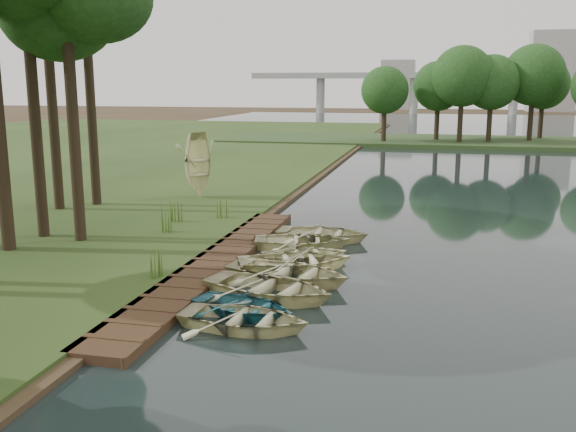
% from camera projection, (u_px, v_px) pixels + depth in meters
% --- Properties ---
extents(ground, '(300.00, 300.00, 0.00)m').
position_uv_depth(ground, '(260.00, 272.00, 21.37)').
color(ground, '#3D2F1D').
extents(boardwalk, '(1.60, 16.00, 0.30)m').
position_uv_depth(boardwalk, '(215.00, 264.00, 21.70)').
color(boardwalk, '#3A2616').
rests_on(boardwalk, ground).
extents(peninsula, '(50.00, 14.00, 0.45)m').
position_uv_depth(peninsula, '(462.00, 142.00, 67.21)').
color(peninsula, '#2C431E').
rests_on(peninsula, ground).
extents(far_trees, '(45.60, 5.60, 8.80)m').
position_uv_depth(far_trees, '(433.00, 81.00, 66.70)').
color(far_trees, black).
rests_on(far_trees, peninsula).
extents(bridge, '(95.90, 4.00, 8.60)m').
position_uv_depth(bridge, '(475.00, 80.00, 131.61)').
color(bridge, '#A5A5A0').
rests_on(bridge, ground).
extents(building_a, '(10.00, 8.00, 18.00)m').
position_uv_depth(building_a, '(552.00, 72.00, 146.32)').
color(building_a, '#A5A5A0').
rests_on(building_a, ground).
extents(building_b, '(8.00, 8.00, 12.00)m').
position_uv_depth(building_b, '(398.00, 85.00, 159.54)').
color(building_b, '#A5A5A0').
rests_on(building_b, ground).
extents(rowboat_0, '(3.56, 2.67, 0.70)m').
position_uv_depth(rowboat_0, '(244.00, 316.00, 16.16)').
color(rowboat_0, beige).
rests_on(rowboat_0, water).
extents(rowboat_1, '(3.47, 2.89, 0.62)m').
position_uv_depth(rowboat_1, '(244.00, 304.00, 17.16)').
color(rowboat_1, teal).
rests_on(rowboat_1, water).
extents(rowboat_2, '(4.52, 3.71, 0.82)m').
position_uv_depth(rowboat_2, '(269.00, 285.00, 18.45)').
color(rowboat_2, beige).
rests_on(rowboat_2, water).
extents(rowboat_3, '(4.54, 3.68, 0.83)m').
position_uv_depth(rowboat_3, '(288.00, 270.00, 19.93)').
color(rowboat_3, beige).
rests_on(rowboat_3, water).
extents(rowboat_4, '(4.58, 4.00, 0.79)m').
position_uv_depth(rowboat_4, '(295.00, 259.00, 21.28)').
color(rowboat_4, beige).
rests_on(rowboat_4, water).
extents(rowboat_5, '(3.68, 3.26, 0.63)m').
position_uv_depth(rowboat_5, '(305.00, 252.00, 22.38)').
color(rowboat_5, beige).
rests_on(rowboat_5, water).
extents(rowboat_6, '(4.11, 3.32, 0.75)m').
position_uv_depth(rowboat_6, '(302.00, 239.00, 24.11)').
color(rowboat_6, beige).
rests_on(rowboat_6, water).
extents(rowboat_7, '(3.74, 2.73, 0.76)m').
position_uv_depth(rowboat_7, '(323.00, 231.00, 25.32)').
color(rowboat_7, beige).
rests_on(rowboat_7, water).
extents(stored_rowboat, '(4.17, 3.81, 0.71)m').
position_uv_depth(stored_rowboat, '(198.00, 190.00, 33.69)').
color(stored_rowboat, beige).
rests_on(stored_rowboat, bank).
extents(reeds_0, '(0.60, 0.60, 0.92)m').
position_uv_depth(reeds_0, '(158.00, 263.00, 19.62)').
color(reeds_0, '#3F661E').
rests_on(reeds_0, bank).
extents(reeds_1, '(0.60, 0.60, 1.13)m').
position_uv_depth(reeds_1, '(169.00, 218.00, 25.66)').
color(reeds_1, '#3F661E').
rests_on(reeds_1, bank).
extents(reeds_2, '(0.60, 0.60, 1.00)m').
position_uv_depth(reeds_2, '(177.00, 210.00, 27.74)').
color(reeds_2, '#3F661E').
rests_on(reeds_2, bank).
extents(reeds_3, '(0.60, 0.60, 0.91)m').
position_uv_depth(reeds_3, '(222.00, 207.00, 28.51)').
color(reeds_3, '#3F661E').
rests_on(reeds_3, bank).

